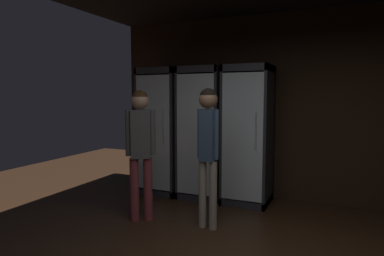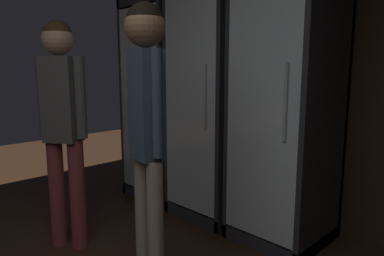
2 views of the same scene
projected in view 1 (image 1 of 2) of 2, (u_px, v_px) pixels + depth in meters
wall_back at (306, 108)px, 4.93m from camera, size 6.00×0.06×2.80m
cooler_far_left at (164, 132)px, 5.53m from camera, size 0.66×0.69×2.01m
cooler_left at (204, 134)px, 5.25m from camera, size 0.66×0.69×2.01m
cooler_center at (249, 136)px, 4.97m from camera, size 0.66×0.69×2.01m
shopper_near at (208, 139)px, 3.93m from camera, size 0.28×0.22×1.67m
shopper_far at (141, 142)px, 4.19m from camera, size 0.33×0.27×1.65m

